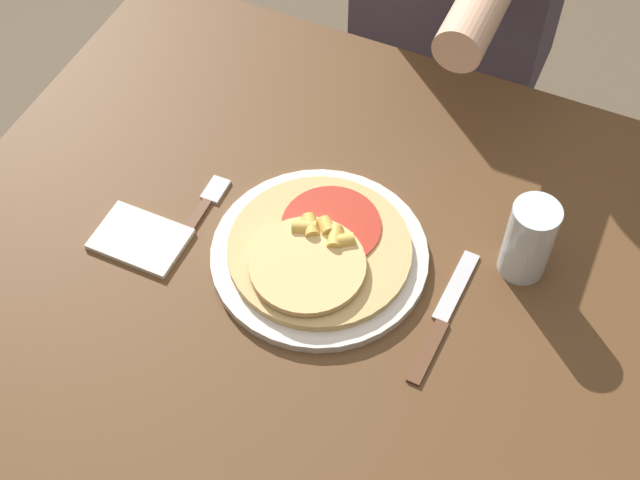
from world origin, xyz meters
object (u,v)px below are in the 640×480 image
(plate, at_px, (320,254))
(drinking_glass, at_px, (529,240))
(fork, at_px, (198,215))
(dining_table, at_px, (311,298))
(pizza, at_px, (318,250))
(knife, at_px, (443,318))

(plate, height_order, drinking_glass, drinking_glass)
(drinking_glass, bearing_deg, fork, -166.70)
(dining_table, bearing_deg, fork, -178.54)
(pizza, height_order, knife, pizza)
(fork, xyz_separation_m, drinking_glass, (0.44, 0.10, 0.06))
(pizza, relative_size, knife, 1.14)
(fork, bearing_deg, knife, -2.68)
(fork, bearing_deg, dining_table, 1.46)
(pizza, distance_m, fork, 0.19)
(knife, bearing_deg, drinking_glass, 60.59)
(dining_table, distance_m, pizza, 0.14)
(pizza, xyz_separation_m, fork, (-0.19, -0.00, -0.02))
(pizza, xyz_separation_m, knife, (0.19, -0.02, -0.02))
(plate, bearing_deg, knife, -7.24)
(plate, xyz_separation_m, drinking_glass, (0.26, 0.10, 0.06))
(fork, xyz_separation_m, knife, (0.37, -0.02, 0.00))
(plate, xyz_separation_m, fork, (-0.19, -0.01, -0.00))
(knife, bearing_deg, pizza, 174.59)
(pizza, relative_size, fork, 1.44)
(plate, relative_size, fork, 1.71)
(pizza, bearing_deg, dining_table, 162.55)
(drinking_glass, bearing_deg, plate, -158.96)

